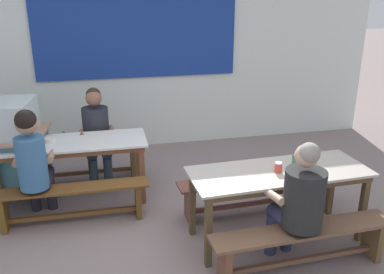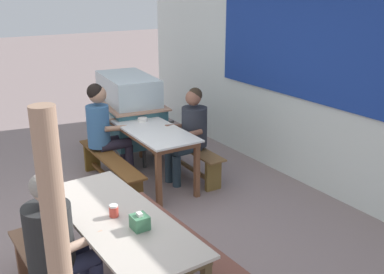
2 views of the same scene
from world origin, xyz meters
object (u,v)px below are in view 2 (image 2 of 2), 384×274
(bench_far_front, at_px, (111,167))
(food_cart, at_px, (128,109))
(bench_far_back, at_px, (184,152))
(tissue_box, at_px, (140,222))
(dining_table_near, at_px, (119,225))
(bench_near_back, at_px, (177,246))
(dining_table_far, at_px, (148,132))
(soup_bowl, at_px, (143,119))
(person_center_facing, at_px, (190,129))
(condiment_jar, at_px, (114,211))
(person_near_front, at_px, (57,239))
(person_left_back_turned, at_px, (104,125))

(bench_far_front, relative_size, food_cart, 0.89)
(bench_far_back, height_order, tissue_box, tissue_box)
(dining_table_near, distance_m, bench_near_back, 0.66)
(dining_table_far, distance_m, soup_bowl, 0.26)
(person_center_facing, xyz_separation_m, condiment_jar, (1.70, -1.78, 0.10))
(dining_table_near, height_order, person_center_facing, person_center_facing)
(dining_table_near, relative_size, person_near_front, 1.44)
(food_cart, xyz_separation_m, condiment_jar, (3.01, -1.50, 0.08))
(dining_table_near, height_order, food_cart, food_cart)
(tissue_box, distance_m, soup_bowl, 2.81)
(soup_bowl, bearing_deg, bench_far_front, -68.47)
(dining_table_far, relative_size, bench_far_front, 1.05)
(dining_table_far, height_order, bench_near_back, dining_table_far)
(dining_table_far, xyz_separation_m, bench_far_front, (-0.01, -0.54, -0.38))
(bench_far_back, xyz_separation_m, person_near_front, (1.98, -2.31, 0.42))
(food_cart, height_order, person_near_front, person_near_front)
(bench_far_back, bearing_deg, bench_near_back, -32.91)
(dining_table_near, bearing_deg, dining_table_far, 147.45)
(dining_table_far, height_order, soup_bowl, soup_bowl)
(bench_near_back, bearing_deg, dining_table_far, 159.50)
(person_center_facing, bearing_deg, soup_bowl, -140.93)
(person_center_facing, xyz_separation_m, person_left_back_turned, (-0.65, -0.93, 0.04))
(person_near_front, height_order, condiment_jar, person_near_front)
(bench_far_front, bearing_deg, tissue_box, -16.64)
(bench_near_back, bearing_deg, condiment_jar, -90.34)
(dining_table_near, xyz_separation_m, food_cart, (-3.03, 1.48, 0.04))
(bench_far_back, distance_m, food_cart, 1.17)
(condiment_jar, bearing_deg, bench_near_back, 89.66)
(dining_table_near, height_order, bench_far_back, dining_table_near)
(dining_table_near, xyz_separation_m, condiment_jar, (-0.02, -0.03, 0.12))
(food_cart, relative_size, person_near_front, 1.48)
(person_center_facing, distance_m, soup_bowl, 0.68)
(dining_table_near, xyz_separation_m, soup_bowl, (-2.25, 1.33, 0.10))
(bench_far_back, height_order, food_cart, food_cart)
(person_near_front, xyz_separation_m, condiment_jar, (0.00, 0.46, 0.10))
(bench_near_back, xyz_separation_m, person_near_front, (-0.00, -1.03, 0.41))
(food_cart, bearing_deg, dining_table_near, -26.00)
(person_near_front, bearing_deg, person_center_facing, 127.11)
(dining_table_near, bearing_deg, bench_near_back, 92.27)
(dining_table_far, height_order, bench_far_front, dining_table_far)
(bench_far_back, relative_size, person_left_back_turned, 1.30)
(person_left_back_turned, bearing_deg, person_near_front, -29.18)
(bench_near_back, xyz_separation_m, person_left_back_turned, (-2.35, 0.28, 0.46))
(tissue_box, bearing_deg, person_left_back_turned, 163.91)
(dining_table_far, bearing_deg, soup_bowl, 169.20)
(bench_near_back, distance_m, condiment_jar, 0.76)
(person_center_facing, bearing_deg, dining_table_near, -45.55)
(person_left_back_turned, xyz_separation_m, soup_bowl, (0.12, 0.51, 0.03))
(dining_table_far, height_order, dining_table_near, same)
(condiment_jar, distance_m, soup_bowl, 2.60)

